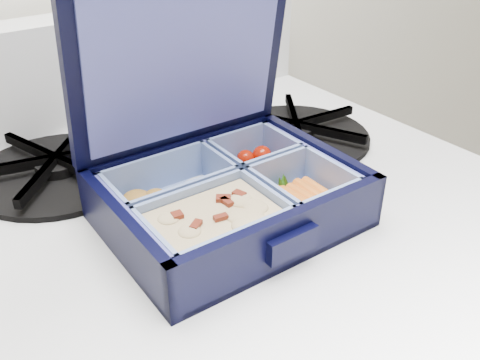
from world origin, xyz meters
TOP-DOWN VIEW (x-y plane):
  - bento_box at (-0.06, 1.66)m, footprint 0.22×0.17m
  - burner_grate at (0.10, 1.75)m, footprint 0.19×0.19m
  - burner_grate_rear at (-0.16, 1.83)m, footprint 0.21×0.21m
  - fork at (-0.05, 1.79)m, footprint 0.17×0.15m

SIDE VIEW (x-z plane):
  - fork at x=-0.05m, z-range 0.84..0.84m
  - burner_grate_rear at x=-0.16m, z-range 0.84..0.86m
  - burner_grate at x=0.10m, z-range 0.84..0.86m
  - bento_box at x=-0.06m, z-range 0.84..0.89m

